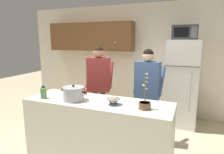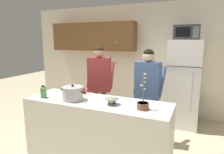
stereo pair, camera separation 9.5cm
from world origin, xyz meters
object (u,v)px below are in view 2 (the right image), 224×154
person_near_pot (99,79)px  cooking_pot (73,93)px  bread_bowl (112,101)px  bottle_near_edge (43,92)px  refrigerator (184,84)px  person_by_sink (148,86)px  microwave (187,32)px  coffee_mug (83,91)px  potted_orchid (143,104)px

person_near_pot → cooking_pot: size_ratio=4.01×
cooking_pot → bread_bowl: (0.59, 0.04, -0.05)m
person_near_pot → bottle_near_edge: 1.14m
person_near_pot → cooking_pot: person_near_pot is taller
refrigerator → person_by_sink: refrigerator is taller
microwave → person_near_pot: (-1.44, -0.94, -0.87)m
bread_bowl → refrigerator: bearing=68.3°
person_near_pot → cooking_pot: bearing=-85.0°
microwave → person_by_sink: 1.43m
refrigerator → bottle_near_edge: 2.74m
refrigerator → bread_bowl: size_ratio=9.16×
cooking_pot → coffee_mug: bearing=99.5°
microwave → potted_orchid: size_ratio=1.04×
potted_orchid → microwave: bearing=80.0°
microwave → potted_orchid: (-0.34, -1.90, -0.93)m
bread_bowl → microwave: bearing=68.1°
refrigerator → cooking_pot: bearing=-124.8°
cooking_pot → bottle_near_edge: cooking_pot is taller
person_near_pot → person_by_sink: 0.94m
microwave → coffee_mug: 2.33m
person_by_sink → bread_bowl: 0.94m
bread_bowl → person_near_pot: bearing=125.6°
refrigerator → person_by_sink: 1.13m
person_near_pot → coffee_mug: (0.03, -0.65, -0.07)m
person_by_sink → potted_orchid: bearing=-79.7°
person_by_sink → cooking_pot: person_by_sink is taller
refrigerator → bread_bowl: 2.06m
coffee_mug → bread_bowl: size_ratio=0.68×
bottle_near_edge → coffee_mug: bearing=45.9°
person_by_sink → bottle_near_edge: size_ratio=8.74×
refrigerator → bottle_near_edge: refrigerator is taller
coffee_mug → cooking_pot: bearing=-80.5°
bread_bowl → potted_orchid: bearing=-1.7°
bread_bowl → bottle_near_edge: bearing=-173.6°
microwave → potted_orchid: 2.14m
person_near_pot → bread_bowl: (0.68, -0.95, -0.07)m
refrigerator → potted_orchid: refrigerator is taller
bottle_near_edge → potted_orchid: (1.49, 0.11, -0.02)m
person_near_pot → cooking_pot: (0.09, -0.99, -0.02)m
person_by_sink → bread_bowl: bearing=-105.9°
potted_orchid → refrigerator: bearing=80.1°
coffee_mug → refrigerator: bearing=48.7°
microwave → bottle_near_edge: 2.86m
person_near_pot → refrigerator: bearing=33.6°
person_by_sink → cooking_pot: 1.27m
person_by_sink → coffee_mug: person_by_sink is taller
bottle_near_edge → potted_orchid: 1.49m
coffee_mug → bread_bowl: 0.72m
microwave → bread_bowl: microwave is taller
person_near_pot → bread_bowl: size_ratio=8.59×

